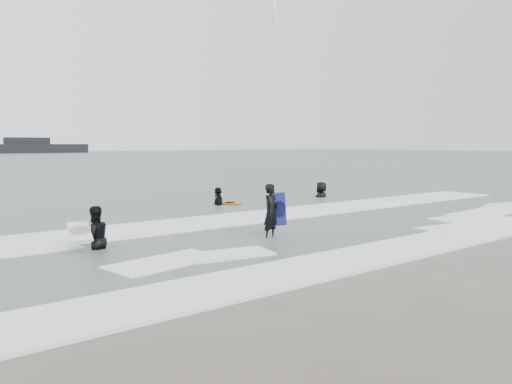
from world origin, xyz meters
TOP-DOWN VIEW (x-y plane):
  - ground at (0.00, 0.00)m, footprint 320.00×320.00m
  - surfer_centre at (-1.29, 2.56)m, footprint 0.68×0.54m
  - surfer_wading at (-5.86, 4.11)m, footprint 0.88×0.71m
  - surfer_right_near at (1.68, 10.00)m, footprint 1.00×1.24m
  - surfer_right_far at (7.50, 9.48)m, footprint 1.15×1.04m
  - surf_foam at (0.00, 3.70)m, footprint 30.03×9.06m
  - bodyboards at (-1.71, 5.50)m, footprint 9.22×7.87m
  - vessel_horizon at (22.23, 138.44)m, footprint 31.48×5.62m

SIDE VIEW (x-z plane):
  - ground at x=0.00m, z-range 0.00..0.00m
  - surfer_centre at x=-1.29m, z-range -0.81..0.81m
  - surfer_wading at x=-5.86m, z-range -0.85..0.85m
  - surfer_right_near at x=1.68m, z-range -0.99..0.99m
  - surfer_right_far at x=7.50m, z-range -0.99..0.99m
  - surf_foam at x=0.00m, z-range 0.00..0.08m
  - bodyboards at x=-1.71m, z-range -0.13..1.12m
  - vessel_horizon at x=22.23m, z-range -0.55..3.72m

